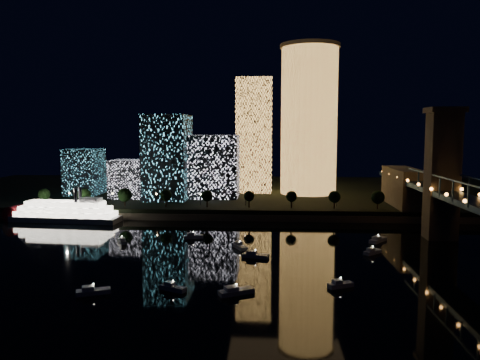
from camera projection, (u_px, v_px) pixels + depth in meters
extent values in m
plane|color=black|center=(270.00, 275.00, 134.20)|extent=(520.00, 520.00, 0.00)
cube|color=black|center=(270.00, 193.00, 292.74)|extent=(420.00, 160.00, 5.00)
cube|color=#6B5E4C|center=(270.00, 217.00, 215.43)|extent=(420.00, 6.00, 3.00)
cylinder|color=#FCB050|center=(309.00, 122.00, 268.57)|extent=(32.00, 32.00, 82.86)
cylinder|color=#6B5E4C|center=(310.00, 46.00, 264.13)|extent=(34.00, 34.00, 2.00)
cube|color=#FCB050|center=(254.00, 136.00, 277.85)|extent=(21.03, 21.03, 66.93)
cube|color=silver|center=(213.00, 166.00, 256.36)|extent=(27.56, 23.32, 33.93)
cube|color=#53C5E3|center=(168.00, 157.00, 249.65)|extent=(22.34, 29.04, 44.68)
cube|color=silver|center=(131.00, 179.00, 255.29)|extent=(20.49, 18.63, 20.49)
cube|color=#53C5E3|center=(84.00, 172.00, 267.91)|extent=(18.54, 20.39, 25.96)
cube|color=#6B5E4C|center=(442.00, 176.00, 177.19)|extent=(11.00, 9.00, 48.00)
cube|color=#6B5E4C|center=(445.00, 110.00, 174.58)|extent=(13.00, 11.00, 2.00)
cube|color=#6B5E4C|center=(403.00, 192.00, 228.12)|extent=(12.00, 40.00, 23.00)
cube|color=navy|center=(471.00, 197.00, 140.06)|extent=(0.50, 0.50, 7.00)
cube|color=navy|center=(442.00, 187.00, 163.88)|extent=(0.50, 0.50, 7.00)
cube|color=navy|center=(420.00, 180.00, 187.70)|extent=(0.50, 0.50, 7.00)
sphere|color=#FE9238|center=(431.00, 189.00, 173.02)|extent=(1.20, 1.20, 1.20)
sphere|color=#FE9238|center=(398.00, 177.00, 217.68)|extent=(1.20, 1.20, 1.20)
cube|color=silver|center=(66.00, 219.00, 213.36)|extent=(50.75, 15.31, 2.50)
cube|color=white|center=(66.00, 214.00, 213.11)|extent=(46.52, 13.95, 2.29)
cube|color=white|center=(66.00, 209.00, 212.87)|extent=(42.28, 12.59, 2.29)
cube|color=white|center=(65.00, 204.00, 212.63)|extent=(35.97, 11.06, 2.29)
cube|color=silver|center=(91.00, 200.00, 210.67)|extent=(8.80, 6.88, 1.88)
cylinder|color=black|center=(76.00, 195.00, 209.26)|extent=(1.46, 1.46, 6.25)
cylinder|color=black|center=(80.00, 194.00, 213.36)|extent=(1.46, 1.46, 6.25)
cylinder|color=maroon|center=(15.00, 213.00, 216.68)|extent=(8.00, 9.92, 7.29)
cube|color=silver|center=(255.00, 256.00, 152.46)|extent=(9.21, 4.95, 1.20)
cube|color=silver|center=(252.00, 252.00, 152.76)|extent=(3.55, 2.99, 1.00)
sphere|color=white|center=(255.00, 250.00, 152.25)|extent=(0.36, 0.36, 0.36)
cube|color=silver|center=(240.00, 247.00, 164.66)|extent=(6.30, 8.78, 1.20)
cube|color=silver|center=(238.00, 243.00, 165.70)|extent=(3.32, 3.65, 1.00)
sphere|color=white|center=(240.00, 241.00, 164.45)|extent=(0.36, 0.36, 0.36)
cube|color=silver|center=(93.00, 292.00, 118.43)|extent=(8.77, 5.61, 1.20)
cube|color=silver|center=(88.00, 288.00, 117.92)|extent=(3.53, 3.11, 1.00)
sphere|color=white|center=(93.00, 284.00, 118.22)|extent=(0.36, 0.36, 0.36)
cube|color=silver|center=(122.00, 241.00, 172.37)|extent=(5.02, 6.39, 1.20)
cube|color=silver|center=(122.00, 239.00, 171.43)|extent=(2.55, 2.73, 1.00)
sphere|color=white|center=(122.00, 236.00, 172.16)|extent=(0.36, 0.36, 0.36)
cube|color=silver|center=(193.00, 237.00, 179.85)|extent=(7.67, 4.30, 1.20)
cube|color=silver|center=(191.00, 234.00, 179.50)|extent=(2.99, 2.54, 1.00)
sphere|color=white|center=(193.00, 232.00, 179.64)|extent=(0.36, 0.36, 0.36)
cube|color=silver|center=(341.00, 285.00, 123.53)|extent=(7.24, 5.11, 1.20)
cube|color=silver|center=(337.00, 282.00, 123.01)|extent=(3.00, 2.71, 1.00)
sphere|color=white|center=(341.00, 278.00, 123.32)|extent=(0.36, 0.36, 0.36)
cube|color=silver|center=(173.00, 288.00, 120.99)|extent=(7.46, 5.17, 1.20)
cube|color=silver|center=(170.00, 284.00, 121.40)|extent=(3.07, 2.77, 1.00)
sphere|color=white|center=(173.00, 281.00, 120.79)|extent=(0.36, 0.36, 0.36)
cube|color=silver|center=(373.00, 252.00, 157.17)|extent=(6.85, 6.39, 1.20)
cube|color=silver|center=(371.00, 249.00, 156.41)|extent=(3.09, 3.03, 1.00)
sphere|color=white|center=(373.00, 246.00, 156.96)|extent=(0.36, 0.36, 0.36)
cube|color=silver|center=(236.00, 292.00, 118.40)|extent=(9.38, 6.88, 1.20)
cube|color=silver|center=(231.00, 288.00, 117.72)|extent=(3.92, 3.59, 1.00)
sphere|color=white|center=(236.00, 284.00, 118.19)|extent=(0.36, 0.36, 0.36)
cube|color=silver|center=(378.00, 240.00, 174.55)|extent=(8.08, 9.22, 1.20)
cube|color=silver|center=(377.00, 238.00, 173.39)|extent=(3.92, 4.07, 1.00)
sphere|color=white|center=(378.00, 235.00, 174.34)|extent=(0.36, 0.36, 0.36)
cylinder|color=black|center=(44.00, 201.00, 227.79)|extent=(0.70, 0.70, 4.00)
sphere|color=black|center=(44.00, 194.00, 227.42)|extent=(5.73, 5.73, 5.73)
cylinder|color=black|center=(84.00, 202.00, 226.52)|extent=(0.70, 0.70, 4.00)
sphere|color=black|center=(84.00, 195.00, 226.16)|extent=(6.37, 6.37, 6.37)
cylinder|color=black|center=(125.00, 202.00, 225.25)|extent=(0.70, 0.70, 4.00)
sphere|color=black|center=(125.00, 195.00, 224.89)|extent=(6.74, 6.74, 6.74)
cylinder|color=black|center=(166.00, 203.00, 223.98)|extent=(0.70, 0.70, 4.00)
sphere|color=black|center=(166.00, 195.00, 223.62)|extent=(5.68, 5.68, 5.68)
cylinder|color=black|center=(207.00, 203.00, 222.71)|extent=(0.70, 0.70, 4.00)
sphere|color=black|center=(207.00, 196.00, 222.35)|extent=(5.45, 5.45, 5.45)
cylinder|color=black|center=(249.00, 203.00, 221.44)|extent=(0.70, 0.70, 4.00)
sphere|color=black|center=(249.00, 196.00, 221.08)|extent=(5.03, 5.03, 5.03)
cylinder|color=black|center=(291.00, 204.00, 220.18)|extent=(0.70, 0.70, 4.00)
sphere|color=black|center=(292.00, 196.00, 219.81)|extent=(5.21, 5.21, 5.21)
cylinder|color=black|center=(334.00, 204.00, 218.91)|extent=(0.70, 0.70, 4.00)
sphere|color=black|center=(334.00, 197.00, 218.54)|extent=(5.68, 5.68, 5.68)
cylinder|color=black|center=(378.00, 205.00, 217.64)|extent=(0.70, 0.70, 4.00)
sphere|color=black|center=(378.00, 197.00, 217.27)|extent=(6.31, 6.31, 6.31)
cylinder|color=black|center=(70.00, 199.00, 233.06)|extent=(0.24, 0.24, 5.00)
sphere|color=#FFCC7F|center=(69.00, 193.00, 232.77)|extent=(0.70, 0.70, 0.70)
cylinder|color=black|center=(113.00, 199.00, 231.66)|extent=(0.24, 0.24, 5.00)
sphere|color=#FFCC7F|center=(113.00, 194.00, 231.37)|extent=(0.70, 0.70, 0.70)
cylinder|color=black|center=(156.00, 200.00, 230.27)|extent=(0.24, 0.24, 5.00)
sphere|color=#FFCC7F|center=(156.00, 194.00, 229.97)|extent=(0.70, 0.70, 0.70)
cylinder|color=black|center=(201.00, 200.00, 228.87)|extent=(0.24, 0.24, 5.00)
sphere|color=#FFCC7F|center=(201.00, 194.00, 228.58)|extent=(0.70, 0.70, 0.70)
cylinder|color=black|center=(246.00, 200.00, 227.47)|extent=(0.24, 0.24, 5.00)
sphere|color=#FFCC7F|center=(246.00, 195.00, 227.18)|extent=(0.70, 0.70, 0.70)
cylinder|color=black|center=(291.00, 201.00, 226.08)|extent=(0.24, 0.24, 5.00)
sphere|color=#FFCC7F|center=(291.00, 195.00, 225.79)|extent=(0.70, 0.70, 0.70)
cylinder|color=black|center=(337.00, 201.00, 224.68)|extent=(0.24, 0.24, 5.00)
sphere|color=#FFCC7F|center=(337.00, 196.00, 224.39)|extent=(0.70, 0.70, 0.70)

